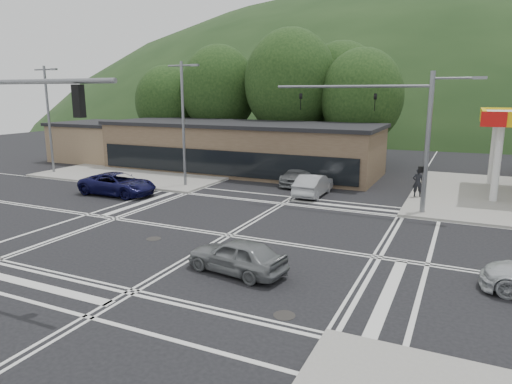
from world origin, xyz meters
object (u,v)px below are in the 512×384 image
at_px(car_queue_b, 347,166).
at_px(car_grey_center, 237,256).
at_px(car_queue_a, 313,185).
at_px(pedestrian, 418,183).
at_px(car_blue_west, 118,184).
at_px(car_northbound, 302,173).

bearing_deg(car_queue_b, car_grey_center, 86.25).
bearing_deg(car_queue_a, pedestrian, -163.49).
bearing_deg(car_blue_west, car_grey_center, -123.37).
bearing_deg(car_northbound, pedestrian, -13.60).
distance_m(car_grey_center, car_queue_a, 14.33).
relative_size(car_northbound, pedestrian, 2.95).
bearing_deg(car_blue_west, pedestrian, -69.11).
xyz_separation_m(car_grey_center, car_queue_b, (-1.45, 23.10, 0.07)).
xyz_separation_m(car_blue_west, car_queue_b, (12.27, 14.27, 0.00)).
distance_m(car_queue_a, pedestrian, 6.79).
bearing_deg(car_northbound, car_grey_center, -81.48).
relative_size(car_blue_west, pedestrian, 2.87).
xyz_separation_m(car_queue_a, car_queue_b, (0.09, 8.86, 0.02)).
relative_size(car_queue_b, car_northbound, 0.80).
bearing_deg(car_queue_b, car_blue_west, 41.98).
height_order(car_queue_a, car_queue_b, car_queue_b).
height_order(car_blue_west, car_queue_a, car_blue_west).
height_order(car_queue_b, pedestrian, pedestrian).
relative_size(car_queue_a, car_queue_b, 1.01).
bearing_deg(car_queue_b, pedestrian, 125.45).
xyz_separation_m(car_grey_center, pedestrian, (4.96, 16.18, 0.40)).
distance_m(car_grey_center, car_queue_b, 23.15).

